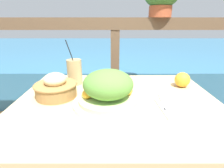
{
  "coord_description": "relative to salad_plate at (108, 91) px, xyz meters",
  "views": [
    {
      "loc": [
        -0.02,
        -0.72,
        1.08
      ],
      "look_at": [
        -0.02,
        0.05,
        0.79
      ],
      "focal_mm": 28.0,
      "sensor_mm": 36.0,
      "label": 1
    }
  ],
  "objects": [
    {
      "name": "sea_backdrop",
      "position": [
        0.04,
        3.26,
        -0.56
      ],
      "size": [
        12.0,
        4.0,
        0.49
      ],
      "color": "teal",
      "rests_on": "ground_plane"
    },
    {
      "name": "railing_fence",
      "position": [
        0.04,
        0.76,
        0.01
      ],
      "size": [
        2.8,
        0.08,
        1.09
      ],
      "color": "brown",
      "rests_on": "ground_plane"
    },
    {
      "name": "fork",
      "position": [
        0.22,
        -0.03,
        -0.07
      ],
      "size": [
        0.03,
        0.18,
        0.0
      ],
      "color": "silver",
      "rests_on": "patio_table"
    },
    {
      "name": "salad_plate",
      "position": [
        0.0,
        0.0,
        0.0
      ],
      "size": [
        0.3,
        0.3,
        0.16
      ],
      "color": "silver",
      "rests_on": "patio_table"
    },
    {
      "name": "orange_near_basket",
      "position": [
        0.39,
        0.22,
        -0.03
      ],
      "size": [
        0.08,
        0.08,
        0.08
      ],
      "color": "#F9A328",
      "rests_on": "patio_table"
    },
    {
      "name": "drink_glass",
      "position": [
        -0.19,
        0.27,
        0.0
      ],
      "size": [
        0.08,
        0.08,
        0.25
      ],
      "color": "tan",
      "rests_on": "patio_table"
    },
    {
      "name": "bread_basket",
      "position": [
        -0.25,
        0.09,
        -0.02
      ],
      "size": [
        0.2,
        0.2,
        0.12
      ],
      "color": "olive",
      "rests_on": "patio_table"
    },
    {
      "name": "patio_table",
      "position": [
        0.04,
        0.05,
        -0.19
      ],
      "size": [
        0.92,
        0.75,
        0.73
      ],
      "color": "tan",
      "rests_on": "ground_plane"
    },
    {
      "name": "knife",
      "position": [
        0.24,
        0.04,
        -0.07
      ],
      "size": [
        0.03,
        0.18,
        0.0
      ],
      "color": "silver",
      "rests_on": "patio_table"
    }
  ]
}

